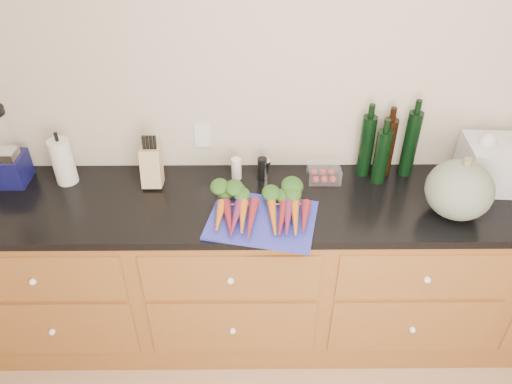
{
  "coord_description": "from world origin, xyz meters",
  "views": [
    {
      "loc": [
        -0.35,
        -0.6,
        2.4
      ],
      "look_at": [
        -0.33,
        1.2,
        1.06
      ],
      "focal_mm": 35.0,
      "sensor_mm": 36.0,
      "label": 1
    }
  ],
  "objects_px": {
    "blender_appliance": "(3,151)",
    "paper_towel": "(63,161)",
    "carrots": "(262,207)",
    "tomato_box": "(324,173)",
    "knife_block": "(152,167)",
    "squash": "(459,190)",
    "cutting_board": "(262,220)"
  },
  "relations": [
    {
      "from": "blender_appliance",
      "to": "paper_towel",
      "type": "bearing_deg",
      "value": 0.46
    },
    {
      "from": "carrots",
      "to": "tomato_box",
      "type": "bearing_deg",
      "value": 41.15
    },
    {
      "from": "paper_towel",
      "to": "knife_block",
      "type": "distance_m",
      "value": 0.44
    },
    {
      "from": "tomato_box",
      "to": "squash",
      "type": "bearing_deg",
      "value": -26.22
    },
    {
      "from": "cutting_board",
      "to": "tomato_box",
      "type": "distance_m",
      "value": 0.46
    },
    {
      "from": "cutting_board",
      "to": "blender_appliance",
      "type": "height_order",
      "value": "blender_appliance"
    },
    {
      "from": "paper_towel",
      "to": "tomato_box",
      "type": "xyz_separation_m",
      "value": [
        1.29,
        0.01,
        -0.08
      ]
    },
    {
      "from": "tomato_box",
      "to": "cutting_board",
      "type": "bearing_deg",
      "value": -133.92
    },
    {
      "from": "cutting_board",
      "to": "paper_towel",
      "type": "bearing_deg",
      "value": 161.82
    },
    {
      "from": "squash",
      "to": "knife_block",
      "type": "bearing_deg",
      "value": 170.05
    },
    {
      "from": "paper_towel",
      "to": "knife_block",
      "type": "xyz_separation_m",
      "value": [
        0.44,
        -0.02,
        -0.02
      ]
    },
    {
      "from": "carrots",
      "to": "tomato_box",
      "type": "xyz_separation_m",
      "value": [
        0.32,
        0.28,
        -0.0
      ]
    },
    {
      "from": "squash",
      "to": "paper_towel",
      "type": "xyz_separation_m",
      "value": [
        -1.86,
        0.27,
        -0.02
      ]
    },
    {
      "from": "carrots",
      "to": "tomato_box",
      "type": "relative_size",
      "value": 2.86
    },
    {
      "from": "carrots",
      "to": "knife_block",
      "type": "xyz_separation_m",
      "value": [
        -0.54,
        0.25,
        0.06
      ]
    },
    {
      "from": "cutting_board",
      "to": "blender_appliance",
      "type": "bearing_deg",
      "value": 165.71
    },
    {
      "from": "paper_towel",
      "to": "knife_block",
      "type": "bearing_deg",
      "value": -2.62
    },
    {
      "from": "blender_appliance",
      "to": "tomato_box",
      "type": "xyz_separation_m",
      "value": [
        1.57,
        0.01,
        -0.14
      ]
    },
    {
      "from": "cutting_board",
      "to": "knife_block",
      "type": "relative_size",
      "value": 2.46
    },
    {
      "from": "blender_appliance",
      "to": "tomato_box",
      "type": "distance_m",
      "value": 1.57
    },
    {
      "from": "blender_appliance",
      "to": "knife_block",
      "type": "distance_m",
      "value": 0.71
    },
    {
      "from": "squash",
      "to": "paper_towel",
      "type": "distance_m",
      "value": 1.88
    },
    {
      "from": "carrots",
      "to": "knife_block",
      "type": "bearing_deg",
      "value": 155.27
    },
    {
      "from": "cutting_board",
      "to": "carrots",
      "type": "distance_m",
      "value": 0.06
    },
    {
      "from": "carrots",
      "to": "knife_block",
      "type": "distance_m",
      "value": 0.59
    },
    {
      "from": "cutting_board",
      "to": "blender_appliance",
      "type": "relative_size",
      "value": 1.17
    },
    {
      "from": "knife_block",
      "to": "cutting_board",
      "type": "bearing_deg",
      "value": -29.16
    },
    {
      "from": "squash",
      "to": "blender_appliance",
      "type": "relative_size",
      "value": 0.73
    },
    {
      "from": "squash",
      "to": "knife_block",
      "type": "relative_size",
      "value": 1.54
    },
    {
      "from": "knife_block",
      "to": "tomato_box",
      "type": "xyz_separation_m",
      "value": [
        0.86,
        0.03,
        -0.06
      ]
    },
    {
      "from": "carrots",
      "to": "paper_towel",
      "type": "bearing_deg",
      "value": 164.64
    },
    {
      "from": "cutting_board",
      "to": "tomato_box",
      "type": "xyz_separation_m",
      "value": [
        0.32,
        0.33,
        0.03
      ]
    }
  ]
}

